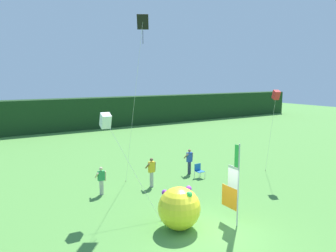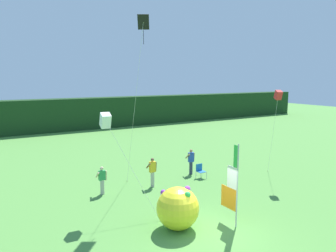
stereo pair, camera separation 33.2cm
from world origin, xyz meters
The scene contains 11 objects.
ground_plane centered at (0.00, 0.00, 0.00)m, with size 120.00×120.00×0.00m, color #518E3D.
distant_treeline centered at (0.00, 29.95, 1.93)m, with size 80.00×2.40×3.86m, color #193819.
banner_flag centered at (1.28, 0.34, 1.75)m, with size 0.06×1.03×3.65m.
person_near_banner centered at (3.98, 7.35, 0.90)m, with size 0.55×0.48×1.69m.
person_mid_field centered at (0.60, 6.44, 0.93)m, with size 0.55×0.48×1.74m.
person_far_left centered at (-2.35, 6.78, 0.83)m, with size 0.55×0.48×1.56m.
inflatable_balloon centered at (-0.97, 1.20, 0.92)m, with size 1.82×1.82×1.82m.
folding_chair centered at (4.04, 6.38, 0.51)m, with size 0.51×0.51×0.89m.
kite_white_box_0 centered at (-2.79, 4.69, 4.37)m, with size 1.81×2.85×4.77m.
kite_red_box_1 centered at (8.01, 3.85, 5.28)m, with size 1.15×1.62×5.63m.
kite_black_diamond_2 centered at (-0.24, 5.88, 8.59)m, with size 0.75×2.74×9.56m.
Camera 2 is at (-7.89, -9.64, 6.38)m, focal length 34.25 mm.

